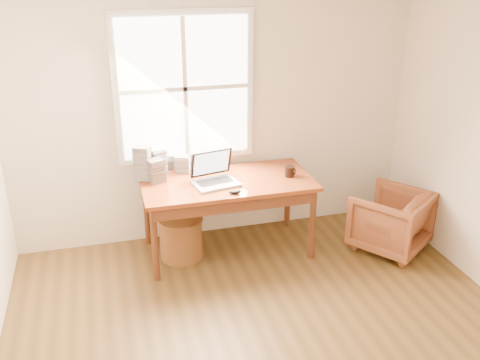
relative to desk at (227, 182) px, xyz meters
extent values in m
cube|color=beige|center=(0.00, 0.46, 0.57)|extent=(4.00, 0.02, 2.60)
cube|color=silver|center=(-0.30, 0.42, 0.82)|extent=(1.32, 0.05, 1.42)
cube|color=white|center=(-0.30, 0.39, 0.82)|extent=(1.20, 0.02, 1.30)
cube|color=silver|center=(-0.30, 0.38, 0.82)|extent=(0.04, 0.02, 1.30)
cube|color=silver|center=(-0.30, 0.38, 0.82)|extent=(1.20, 0.02, 0.04)
cube|color=brown|center=(0.00, 0.00, 0.00)|extent=(1.60, 0.80, 0.04)
imported|color=brown|center=(1.55, -0.37, -0.43)|extent=(0.91, 0.91, 0.60)
cylinder|color=brown|center=(-0.46, 0.00, -0.53)|extent=(0.53, 0.53, 0.40)
ellipsoid|color=black|center=(-0.01, -0.31, 0.04)|extent=(0.12, 0.09, 0.03)
cylinder|color=black|center=(0.59, -0.06, 0.07)|extent=(0.11, 0.11, 0.10)
cube|color=silver|center=(-0.60, 0.30, 0.15)|extent=(0.17, 0.16, 0.27)
cube|color=#2A292F|center=(-0.64, 0.14, 0.13)|extent=(0.18, 0.17, 0.22)
cube|color=#A8A9B6|center=(-0.75, 0.23, 0.18)|extent=(0.19, 0.18, 0.33)
cube|color=#AAB0B5|center=(-0.36, 0.31, 0.11)|extent=(0.16, 0.15, 0.17)
camera|label=1|loc=(-1.09, -4.48, 1.97)|focal=40.00mm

